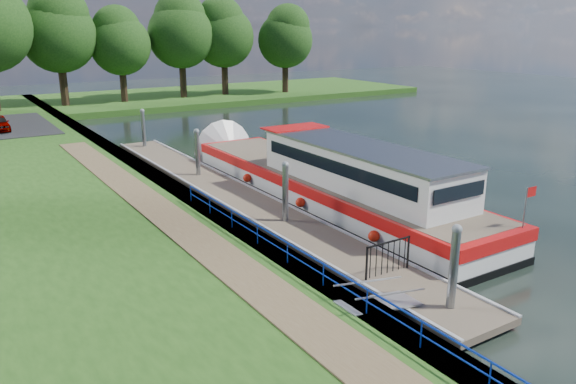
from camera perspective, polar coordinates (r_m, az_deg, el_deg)
ground at (r=17.76m, az=14.81°, el=-11.73°), size 160.00×160.00×0.00m
bank_edge at (r=28.13m, az=-11.79°, el=-0.07°), size 1.10×90.00×0.78m
far_bank at (r=67.24m, az=-11.57°, el=9.38°), size 60.00×18.00×0.60m
footpath at (r=21.16m, az=-9.70°, el=-4.33°), size 1.60×40.00×0.05m
blue_fence at (r=17.59m, az=1.70°, el=-6.70°), size 0.04×18.04×0.72m
pontoon at (r=27.40m, az=-5.28°, el=-0.67°), size 2.50×30.00×0.56m
mooring_piles at (r=27.10m, az=-5.34°, el=1.54°), size 0.30×27.30×3.55m
gangway at (r=16.61m, az=9.24°, el=-11.01°), size 2.58×1.00×0.92m
gate_panel at (r=18.67m, az=10.14°, el=-6.10°), size 1.85×0.05×1.15m
barge at (r=27.31m, az=3.32°, el=1.29°), size 4.36×21.15×4.78m
horizon_trees at (r=59.93m, az=-23.41°, el=14.92°), size 54.38×10.03×12.87m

